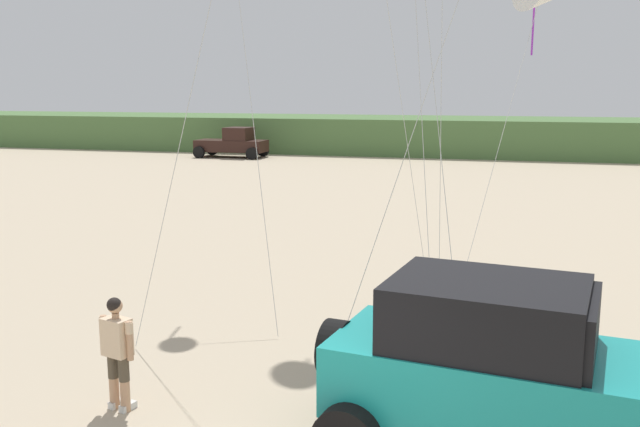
# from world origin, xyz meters

# --- Properties ---
(dune_ridge) EXTENTS (90.00, 8.71, 2.45)m
(dune_ridge) POSITION_xyz_m (-1.35, 44.17, 1.23)
(dune_ridge) COLOR #4C703D
(dune_ridge) RESTS_ON ground_plane
(jeep) EXTENTS (4.99, 2.97, 2.26)m
(jeep) POSITION_xyz_m (2.16, 2.45, 1.20)
(jeep) COLOR teal
(jeep) RESTS_ON ground_plane
(person_watching) EXTENTS (0.60, 0.39, 1.67)m
(person_watching) POSITION_xyz_m (-3.17, 2.44, 0.94)
(person_watching) COLOR tan
(person_watching) RESTS_ON ground_plane
(distant_pickup) EXTENTS (4.62, 2.41, 1.98)m
(distant_pickup) POSITION_xyz_m (-15.57, 37.21, 0.94)
(distant_pickup) COLOR black
(distant_pickup) RESTS_ON ground_plane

